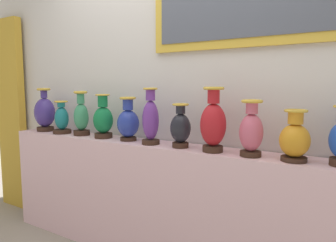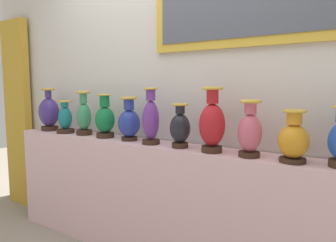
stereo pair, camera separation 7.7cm
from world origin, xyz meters
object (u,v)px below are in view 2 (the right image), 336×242
at_px(vase_teal, 65,119).
at_px(vase_crimson, 212,124).
at_px(vase_jade, 84,116).
at_px(vase_emerald, 105,119).
at_px(vase_violet, 151,120).
at_px(vase_indigo, 49,112).
at_px(vase_cobalt, 129,122).
at_px(vase_rose, 250,132).
at_px(vase_amber, 293,140).
at_px(vase_onyx, 180,128).

height_order(vase_teal, vase_crimson, vase_crimson).
distance_m(vase_jade, vase_crimson, 1.25).
xyz_separation_m(vase_teal, vase_crimson, (1.48, -0.02, 0.06)).
bearing_deg(vase_crimson, vase_emerald, 178.12).
height_order(vase_violet, vase_crimson, vase_crimson).
relative_size(vase_indigo, vase_cobalt, 1.19).
bearing_deg(vase_rose, vase_amber, 0.56).
bearing_deg(vase_onyx, vase_cobalt, 176.94).
relative_size(vase_violet, vase_amber, 1.40).
height_order(vase_teal, vase_jade, vase_jade).
bearing_deg(vase_cobalt, vase_amber, -1.62).
xyz_separation_m(vase_teal, vase_cobalt, (0.74, 0.02, 0.02)).
relative_size(vase_emerald, vase_crimson, 0.85).
relative_size(vase_violet, vase_onyx, 1.35).
height_order(vase_indigo, vase_crimson, vase_crimson).
bearing_deg(vase_violet, vase_rose, -0.40).
distance_m(vase_cobalt, vase_amber, 1.23).
bearing_deg(vase_cobalt, vase_violet, -7.68).
height_order(vase_jade, vase_crimson, vase_crimson).
bearing_deg(vase_onyx, vase_emerald, 178.60).
xyz_separation_m(vase_teal, vase_emerald, (0.49, 0.02, 0.03)).
distance_m(vase_indigo, vase_amber, 2.23).
distance_m(vase_rose, vase_amber, 0.25).
distance_m(vase_teal, vase_emerald, 0.49).
xyz_separation_m(vase_teal, vase_rose, (1.72, -0.01, 0.03)).
xyz_separation_m(vase_indigo, vase_crimson, (1.74, -0.04, 0.01)).
bearing_deg(vase_amber, vase_cobalt, 178.38).
distance_m(vase_onyx, vase_amber, 0.74).
xyz_separation_m(vase_emerald, vase_crimson, (0.99, -0.03, 0.03)).
relative_size(vase_onyx, vase_rose, 0.89).
bearing_deg(vase_amber, vase_teal, 179.68).
height_order(vase_teal, vase_amber, vase_amber).
height_order(vase_violet, vase_amber, vase_violet).
xyz_separation_m(vase_rose, vase_amber, (0.25, 0.00, -0.03)).
xyz_separation_m(vase_violet, vase_amber, (0.99, -0.00, -0.05)).
relative_size(vase_onyx, vase_crimson, 0.73).
bearing_deg(vase_emerald, vase_amber, -1.04).
height_order(vase_jade, vase_onyx, vase_jade).
height_order(vase_cobalt, vase_amber, vase_cobalt).
distance_m(vase_onyx, vase_crimson, 0.25).
bearing_deg(vase_indigo, vase_crimson, -1.18).
xyz_separation_m(vase_indigo, vase_rose, (1.98, -0.03, -0.02)).
bearing_deg(vase_teal, vase_violet, -0.47).
bearing_deg(vase_amber, vase_indigo, 179.23).
bearing_deg(vase_emerald, vase_cobalt, 1.75).
xyz_separation_m(vase_violet, vase_onyx, (0.25, 0.01, -0.04)).
bearing_deg(vase_emerald, vase_violet, -2.80).
relative_size(vase_crimson, vase_rose, 1.22).
distance_m(vase_indigo, vase_emerald, 0.75).
bearing_deg(vase_onyx, vase_crimson, -3.32).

